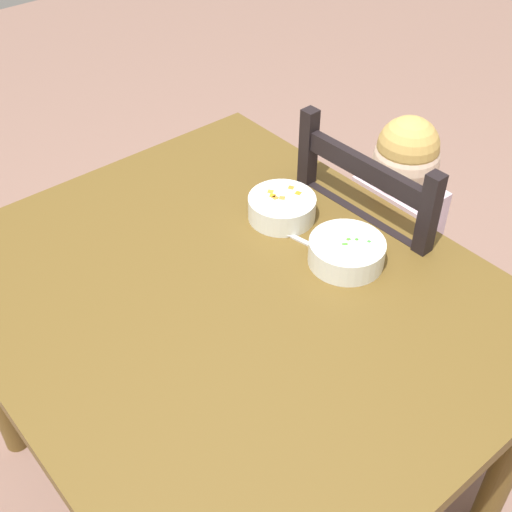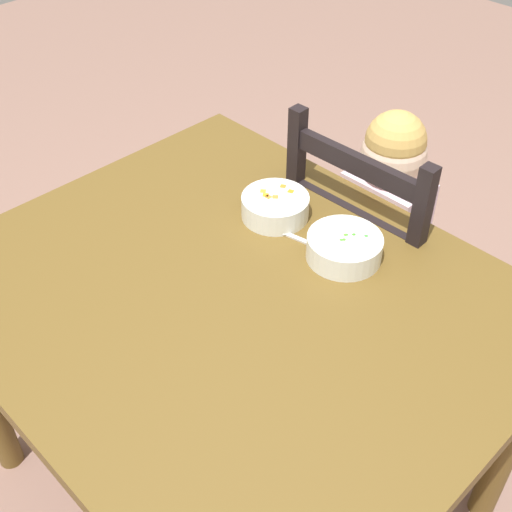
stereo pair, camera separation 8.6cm
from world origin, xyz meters
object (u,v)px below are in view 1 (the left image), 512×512
(bowl_of_peas, at_px, (347,251))
(dining_chair, at_px, (382,277))
(bowl_of_carrots, at_px, (282,207))
(spoon, at_px, (292,235))
(dining_table, at_px, (232,324))
(child_figure, at_px, (388,231))

(bowl_of_peas, bearing_deg, dining_chair, 110.01)
(bowl_of_peas, relative_size, bowl_of_carrots, 1.04)
(dining_chair, height_order, bowl_of_peas, dining_chair)
(bowl_of_carrots, relative_size, spoon, 1.20)
(dining_chair, height_order, bowl_of_carrots, dining_chair)
(dining_chair, height_order, spoon, dining_chair)
(dining_table, distance_m, spoon, 0.26)
(child_figure, distance_m, bowl_of_carrots, 0.35)
(dining_table, height_order, child_figure, child_figure)
(bowl_of_carrots, bearing_deg, spoon, -24.47)
(child_figure, distance_m, spoon, 0.35)
(dining_table, height_order, spoon, spoon)
(bowl_of_peas, bearing_deg, child_figure, 110.61)
(dining_chair, bearing_deg, child_figure, -102.60)
(spoon, bearing_deg, dining_chair, 83.53)
(dining_table, height_order, bowl_of_peas, bowl_of_peas)
(bowl_of_peas, height_order, bowl_of_carrots, bowl_of_peas)
(bowl_of_peas, bearing_deg, dining_table, -109.81)
(bowl_of_peas, distance_m, bowl_of_carrots, 0.22)
(dining_table, relative_size, spoon, 8.82)
(bowl_of_peas, xyz_separation_m, bowl_of_carrots, (-0.22, 0.00, 0.00))
(dining_chair, distance_m, spoon, 0.45)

